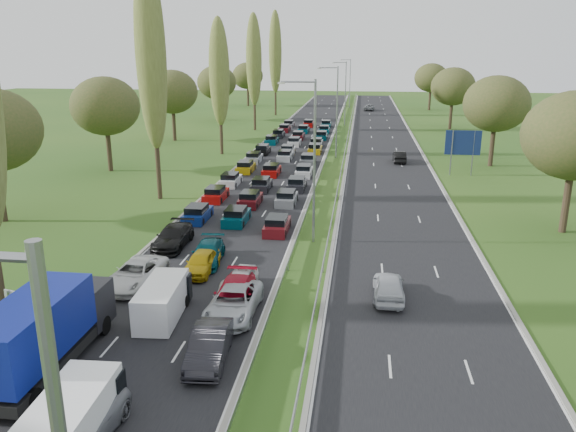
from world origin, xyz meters
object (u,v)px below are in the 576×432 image
(white_van_front, at_px, (72,422))
(white_van_rear, at_px, (163,299))
(direction_sign, at_px, (463,145))
(near_car_3, at_px, (173,237))
(info_sign, at_px, (17,305))
(blue_lorry, at_px, (46,330))
(near_car_2, at_px, (136,274))

(white_van_front, distance_m, white_van_rear, 10.63)
(direction_sign, bearing_deg, white_van_front, -113.31)
(near_car_3, bearing_deg, direction_sign, 48.06)
(info_sign, bearing_deg, blue_lorry, -43.22)
(blue_lorry, xyz_separation_m, info_sign, (-3.57, 3.35, -0.56))
(near_car_3, xyz_separation_m, info_sign, (-3.77, -13.32, 0.60))
(white_van_rear, distance_m, direction_sign, 45.04)
(near_car_2, relative_size, white_van_front, 1.01)
(white_van_rear, bearing_deg, info_sign, -165.37)
(blue_lorry, distance_m, info_sign, 4.93)
(near_car_2, distance_m, blue_lorry, 9.58)
(blue_lorry, xyz_separation_m, white_van_rear, (3.36, 5.71, -0.93))
(blue_lorry, distance_m, direction_sign, 51.62)
(blue_lorry, bearing_deg, near_car_3, 89.19)
(near_car_3, relative_size, white_van_front, 0.97)
(near_car_3, bearing_deg, info_sign, -106.29)
(near_car_3, distance_m, blue_lorry, 16.71)
(near_car_2, distance_m, info_sign, 7.27)
(info_sign, distance_m, direction_sign, 50.69)
(near_car_2, bearing_deg, white_van_front, -73.11)
(near_car_2, bearing_deg, info_sign, -118.48)
(near_car_3, bearing_deg, white_van_front, -81.22)
(near_car_3, relative_size, direction_sign, 1.00)
(near_car_3, height_order, direction_sign, direction_sign)
(blue_lorry, height_order, white_van_front, blue_lorry)
(blue_lorry, relative_size, info_sign, 4.19)
(near_car_2, relative_size, blue_lorry, 0.61)
(white_van_rear, distance_m, info_sign, 7.33)
(info_sign, bearing_deg, white_van_rear, 18.83)
(white_van_rear, bearing_deg, direction_sign, 56.70)
(white_van_rear, bearing_deg, blue_lorry, -124.66)
(blue_lorry, distance_m, white_van_rear, 6.69)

